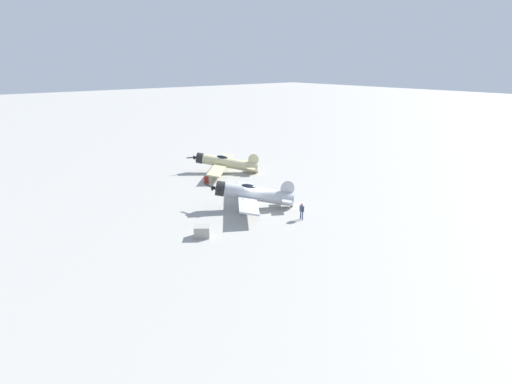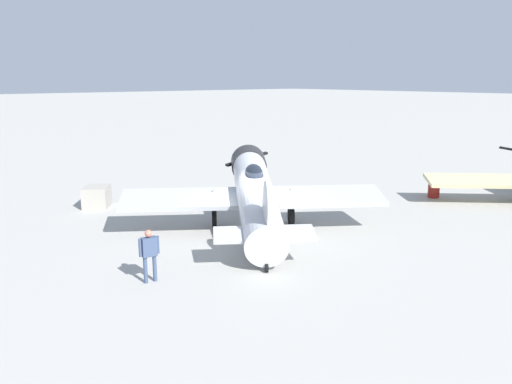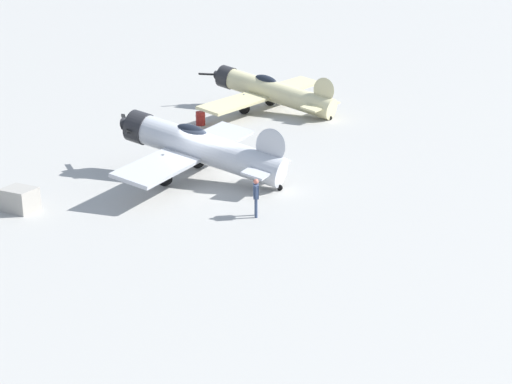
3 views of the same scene
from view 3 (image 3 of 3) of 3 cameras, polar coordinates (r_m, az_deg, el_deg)
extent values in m
plane|color=#A8A59E|center=(38.66, -3.53, 0.86)|extent=(400.00, 400.00, 0.00)
cylinder|color=#B7BABF|center=(38.22, -3.58, 3.12)|extent=(5.95, 7.50, 2.88)
cylinder|color=#232326|center=(39.95, -8.43, 4.65)|extent=(1.98, 1.88, 1.73)
cone|color=#232326|center=(40.28, -9.22, 4.89)|extent=(0.93, 0.92, 0.75)
cube|color=black|center=(40.36, -9.40, 4.91)|extent=(2.68, 0.39, 0.43)
ellipsoid|color=black|center=(38.40, -4.66, 4.36)|extent=(1.66, 1.90, 0.97)
cube|color=#ADAFB5|center=(38.73, -4.83, 2.94)|extent=(9.94, 7.90, 0.53)
ellipsoid|color=#B7BABF|center=(36.64, 1.06, 3.34)|extent=(1.13, 1.51, 1.93)
cube|color=#ADAFB5|center=(37.00, 0.76, 1.84)|extent=(3.41, 2.87, 0.29)
cylinder|color=#999BA0|center=(37.71, -6.68, 1.89)|extent=(0.14, 0.14, 1.18)
cylinder|color=black|center=(37.88, -6.64, 1.03)|extent=(0.63, 0.77, 0.80)
cylinder|color=#999BA0|center=(40.43, -4.26, 3.10)|extent=(0.14, 0.14, 1.18)
cylinder|color=black|center=(40.59, -4.24, 2.29)|extent=(0.63, 0.77, 0.80)
cylinder|color=black|center=(37.02, 1.72, 0.31)|extent=(0.24, 0.29, 0.28)
cylinder|color=beige|center=(52.88, 1.49, 7.20)|extent=(7.02, 7.14, 2.67)
cylinder|color=#232326|center=(54.99, -2.12, 8.29)|extent=(1.86, 1.85, 1.63)
cone|color=#232326|center=(55.35, -2.67, 8.45)|extent=(0.90, 0.90, 0.70)
cube|color=black|center=(55.44, -2.80, 8.47)|extent=(0.52, 2.70, 0.38)
ellipsoid|color=black|center=(53.20, 0.71, 8.07)|extent=(1.79, 1.81, 0.93)
cube|color=#C6BC89|center=(53.47, 0.55, 7.08)|extent=(10.31, 10.13, 0.44)
ellipsoid|color=beige|center=(51.01, 4.92, 7.34)|extent=(1.29, 1.32, 1.83)
cube|color=#C6BC89|center=(51.30, 4.69, 6.29)|extent=(3.20, 3.16, 0.27)
cylinder|color=#999BA0|center=(52.50, -0.88, 6.59)|extent=(0.14, 0.14, 0.94)
cylinder|color=black|center=(52.59, -0.87, 6.09)|extent=(0.70, 0.71, 0.80)
cylinder|color=#999BA0|center=(55.11, 1.02, 7.15)|extent=(0.14, 0.14, 0.94)
cylinder|color=black|center=(55.20, 1.02, 6.68)|extent=(0.70, 0.71, 0.80)
cylinder|color=black|center=(51.13, 5.37, 5.35)|extent=(0.27, 0.27, 0.28)
cylinder|color=#384766|center=(33.73, -0.01, -1.01)|extent=(0.12, 0.12, 0.84)
cylinder|color=#384766|center=(33.45, 0.01, -1.18)|extent=(0.12, 0.12, 0.84)
cube|color=#384766|center=(33.35, 0.00, 0.07)|extent=(0.49, 0.29, 0.60)
sphere|color=#D06C58|center=(33.22, 0.00, 0.76)|extent=(0.22, 0.22, 0.22)
cylinder|color=#384766|center=(33.61, -0.02, 0.24)|extent=(0.09, 0.09, 0.56)
cylinder|color=#384766|center=(33.08, 0.02, -0.06)|extent=(0.09, 0.09, 0.56)
cube|color=#9E998E|center=(35.77, -16.71, -0.52)|extent=(1.75, 1.79, 1.02)
cylinder|color=maroon|center=(49.64, -4.03, 5.33)|extent=(0.59, 0.59, 0.85)
torus|color=maroon|center=(49.60, -4.03, 5.52)|extent=(0.62, 0.62, 0.04)
torus|color=maroon|center=(49.68, -4.03, 5.13)|extent=(0.62, 0.62, 0.04)
camera|label=1|loc=(22.63, -92.47, 8.29)|focal=28.90mm
camera|label=2|loc=(31.18, 27.36, 6.23)|focal=35.37mm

